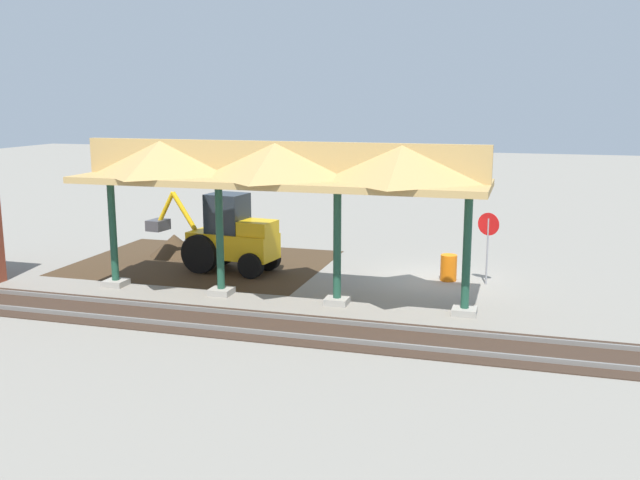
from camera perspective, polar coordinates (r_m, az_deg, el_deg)
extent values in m
plane|color=gray|center=(24.96, 9.11, -3.15)|extent=(120.00, 120.00, 0.00)
cube|color=#42301E|center=(27.52, -9.36, -1.79)|extent=(9.32, 7.00, 0.01)
cube|color=#9E998E|center=(21.16, 11.48, -5.60)|extent=(0.70, 0.70, 0.20)
cylinder|color=#1E4C38|center=(20.73, 11.66, -1.10)|extent=(0.24, 0.24, 3.60)
cube|color=#9E998E|center=(21.78, 1.36, -4.88)|extent=(0.70, 0.70, 0.20)
cylinder|color=#1E4C38|center=(21.37, 1.39, -0.50)|extent=(0.24, 0.24, 3.60)
cube|color=#9E998E|center=(23.02, -7.90, -4.09)|extent=(0.70, 0.70, 0.20)
cylinder|color=#1E4C38|center=(22.64, -8.02, 0.06)|extent=(0.24, 0.24, 3.60)
cube|color=#9E998E|center=(24.81, -16.01, -3.31)|extent=(0.70, 0.70, 0.20)
cylinder|color=#1E4C38|center=(24.45, -16.23, 0.55)|extent=(0.24, 0.24, 3.60)
cube|color=tan|center=(21.63, -3.51, 4.73)|extent=(12.68, 3.20, 0.20)
cube|color=tan|center=(21.56, -3.53, 6.44)|extent=(12.68, 0.20, 1.10)
pyramid|color=tan|center=(20.59, 6.60, 6.16)|extent=(3.45, 3.20, 1.10)
pyramid|color=tan|center=(21.56, -3.53, 6.44)|extent=(3.45, 3.20, 1.10)
pyramid|color=tan|center=(23.14, -12.55, 6.53)|extent=(3.45, 3.20, 1.10)
cube|color=slate|center=(19.45, 6.91, -7.04)|extent=(60.00, 0.08, 0.15)
cube|color=slate|center=(18.12, 6.15, -8.43)|extent=(60.00, 0.08, 0.15)
cube|color=#38281E|center=(18.80, 6.54, -7.88)|extent=(60.00, 2.58, 0.03)
cylinder|color=gray|center=(24.43, 13.23, -0.92)|extent=(0.06, 0.06, 2.25)
cylinder|color=red|center=(24.25, 13.33, 1.24)|extent=(0.71, 0.33, 0.76)
cube|color=#EAB214|center=(25.82, -6.98, -0.39)|extent=(3.34, 1.71, 0.90)
cube|color=#1E262D|center=(25.72, -7.42, 2.15)|extent=(1.44, 1.33, 1.40)
cube|color=#EAB214|center=(25.19, -5.01, 0.97)|extent=(1.29, 1.23, 0.50)
cylinder|color=black|center=(26.96, -7.94, -0.51)|extent=(1.43, 0.48, 1.40)
cylinder|color=black|center=(25.79, -9.61, -1.10)|extent=(1.43, 0.48, 1.40)
cylinder|color=black|center=(25.96, -4.15, -1.45)|extent=(0.93, 0.42, 0.90)
cylinder|color=black|center=(24.85, -5.56, -2.05)|extent=(0.93, 0.42, 0.90)
cylinder|color=#EAB214|center=(26.73, -10.84, 2.29)|extent=(1.08, 0.32, 1.41)
cylinder|color=#EAB214|center=(27.20, -12.27, 2.44)|extent=(0.88, 0.27, 1.34)
cube|color=#47474C|center=(27.51, -12.83, 1.18)|extent=(0.70, 0.87, 0.40)
cone|color=#42301E|center=(29.05, -11.53, -1.18)|extent=(3.94, 3.94, 1.68)
cylinder|color=orange|center=(24.84, 10.25, -2.19)|extent=(0.56, 0.56, 0.90)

